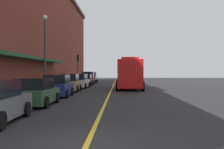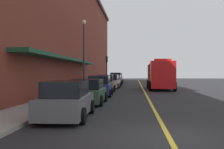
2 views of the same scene
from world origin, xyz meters
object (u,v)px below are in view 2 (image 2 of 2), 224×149
object	(u,v)px
parking_meter_1	(59,88)
street_lamp_left	(84,47)
parked_car_6	(116,79)
traffic_light_near	(107,65)
parked_car_0	(67,101)
parking_meter_0	(110,77)
parked_car_3	(106,84)
parked_car_4	(111,82)
parked_car_5	(114,81)
fire_truck	(160,75)
parking_meter_2	(97,80)
parked_car_1	(88,92)
parked_car_7	(118,78)
parked_car_2	(100,87)

from	to	relation	value
parking_meter_1	street_lamp_left	size ratio (longest dim) A/B	0.19
parked_car_6	traffic_light_near	size ratio (longest dim) A/B	1.05
parked_car_0	street_lamp_left	size ratio (longest dim) A/B	0.65
parking_meter_0	parked_car_3	bearing A→B (deg)	-86.12
parked_car_4	parking_meter_0	distance (m)	14.48
parked_car_5	parked_car_6	size ratio (longest dim) A/B	0.96
parked_car_4	fire_truck	world-z (taller)	fire_truck
street_lamp_left	parking_meter_2	bearing A→B (deg)	83.62
parked_car_3	parked_car_5	bearing A→B (deg)	-2.50
parked_car_1	parking_meter_1	distance (m)	2.03
parking_meter_2	street_lamp_left	size ratio (longest dim) A/B	0.19
fire_truck	parking_meter_1	bearing A→B (deg)	-24.40
parked_car_0	parking_meter_0	size ratio (longest dim) A/B	3.40
parked_car_7	fire_truck	distance (m)	19.05
parked_car_5	parked_car_7	xyz separation A→B (m)	(-0.16, 10.60, 0.11)
parked_car_1	parked_car_2	xyz separation A→B (m)	(0.05, 5.44, 0.06)
parked_car_2	parked_car_4	size ratio (longest dim) A/B	0.91
parked_car_1	parking_meter_0	bearing A→B (deg)	2.49
parked_car_0	parked_car_4	bearing A→B (deg)	-1.97
parked_car_0	parked_car_2	world-z (taller)	parked_car_2
parked_car_1	parking_meter_2	world-z (taller)	parked_car_1
parked_car_5	parked_car_7	distance (m)	10.60
parked_car_4	parked_car_6	xyz separation A→B (m)	(-0.11, 10.47, 0.10)
parked_car_2	parked_car_7	bearing A→B (deg)	-1.03
parked_car_7	fire_truck	bearing A→B (deg)	-163.72
parked_car_4	parked_car_5	bearing A→B (deg)	2.00
parking_meter_2	parking_meter_0	bearing A→B (deg)	90.00
parked_car_1	parking_meter_1	xyz separation A→B (m)	(-1.43, -1.40, 0.33)
parked_car_1	parking_meter_2	xyz separation A→B (m)	(-1.43, 14.85, 0.33)
parked_car_0	street_lamp_left	distance (m)	15.43
street_lamp_left	parked_car_1	bearing A→B (deg)	-77.90
parked_car_4	street_lamp_left	world-z (taller)	street_lamp_left
street_lamp_left	traffic_light_near	bearing A→B (deg)	87.58
parking_meter_0	parked_car_5	bearing A→B (deg)	-80.86
street_lamp_left	traffic_light_near	distance (m)	15.71
parked_car_7	parked_car_3	bearing A→B (deg)	178.19
parking_meter_0	parking_meter_1	xyz separation A→B (m)	(0.00, -32.51, 0.00)
parked_car_3	parked_car_5	world-z (taller)	parked_car_3
parked_car_0	parking_meter_1	xyz separation A→B (m)	(-1.44, 3.97, 0.31)
parked_car_5	parking_meter_0	bearing A→B (deg)	9.53
parked_car_6	parked_car_7	world-z (taller)	parked_car_6
parked_car_2	parked_car_4	distance (m)	11.27
parked_car_3	parked_car_7	world-z (taller)	parked_car_7
parked_car_3	parked_car_6	distance (m)	16.07
parked_car_1	parked_car_6	size ratio (longest dim) A/B	0.93
parked_car_6	parked_car_4	bearing A→B (deg)	-179.66
parked_car_2	parking_meter_2	size ratio (longest dim) A/B	3.12
parked_car_7	parked_car_2	bearing A→B (deg)	178.42
parking_meter_1	parked_car_1	bearing A→B (deg)	44.29
parked_car_7	parking_meter_2	distance (m)	17.74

